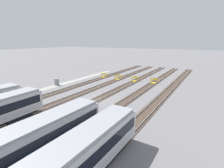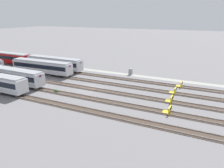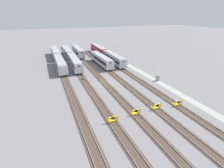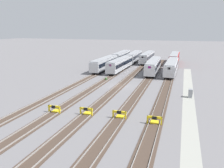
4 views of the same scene
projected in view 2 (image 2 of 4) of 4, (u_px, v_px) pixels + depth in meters
name	position (u px, v px, depth m)	size (l,w,h in m)	color
ground_plane	(89.00, 89.00, 47.24)	(400.00, 400.00, 0.00)	slate
service_walkway	(117.00, 73.00, 59.54)	(54.00, 2.00, 0.01)	#9E9E93
rail_track_nearest	(110.00, 77.00, 55.71)	(90.00, 2.23, 0.21)	#47382D
rail_track_near_inner	(100.00, 82.00, 51.47)	(90.00, 2.24, 0.21)	#47382D
rail_track_middle	(89.00, 88.00, 47.23)	(90.00, 2.24, 0.21)	#47382D
rail_track_far_inner	(76.00, 96.00, 42.98)	(90.00, 2.23, 0.21)	#47382D
rail_track_farthest	(60.00, 105.00, 38.74)	(90.00, 2.23, 0.21)	#47382D
subway_car_front_row_leftmost	(7.00, 58.00, 70.38)	(18.03, 3.01, 3.70)	#B71414
subway_car_front_row_rightmost	(11.00, 75.00, 49.74)	(18.06, 3.27, 3.70)	silver
subway_car_back_row_centre	(42.00, 67.00, 58.18)	(18.06, 3.25, 3.70)	silver
subway_car_back_row_rightmost	(54.00, 63.00, 62.49)	(18.03, 3.03, 3.70)	silver
bumper_stop_nearest_track	(180.00, 85.00, 48.31)	(1.38, 2.01, 1.22)	yellow
bumper_stop_near_inner_track	(174.00, 91.00, 44.25)	(1.38, 2.01, 1.22)	yellow
bumper_stop_middle_track	(170.00, 99.00, 39.89)	(1.35, 2.00, 1.22)	yellow
bumper_stop_far_inner_track	(168.00, 110.00, 35.38)	(1.34, 2.00, 1.22)	yellow
electrical_cabinet	(131.00, 72.00, 57.94)	(0.90, 0.73, 1.60)	gray
weed_clump	(56.00, 91.00, 44.96)	(0.92, 0.70, 0.64)	#38602D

